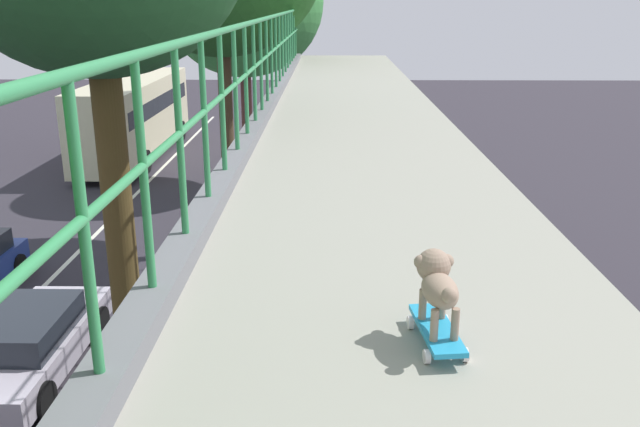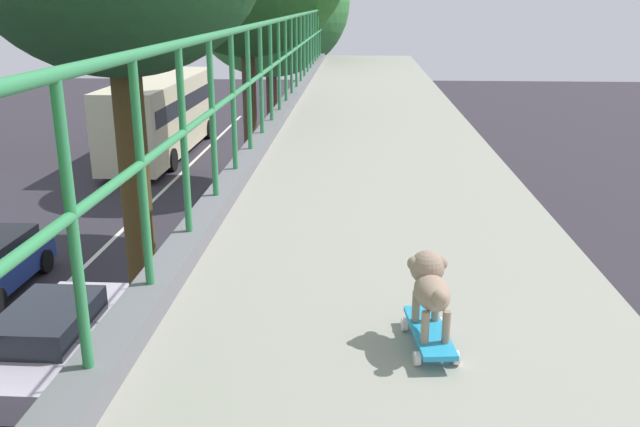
% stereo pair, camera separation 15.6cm
% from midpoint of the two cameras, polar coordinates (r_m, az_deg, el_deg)
% --- Properties ---
extents(car_silver_fifth, '(1.83, 4.54, 1.32)m').
position_cam_midpoint_polar(car_silver_fifth, '(14.09, -23.68, -10.04)').
color(car_silver_fifth, '#B7AEBC').
rests_on(car_silver_fifth, ground).
extents(city_bus, '(2.67, 11.14, 3.49)m').
position_cam_midpoint_polar(city_bus, '(31.77, -15.59, 8.15)').
color(city_bus, beige).
rests_on(city_bus, ground).
extents(roadside_tree_farthest, '(5.72, 5.72, 9.41)m').
position_cam_midpoint_polar(roadside_tree_farthest, '(25.21, -6.71, 17.31)').
color(roadside_tree_farthest, brown).
rests_on(roadside_tree_farthest, ground).
extents(toy_skateboard, '(0.23, 0.50, 0.09)m').
position_cam_midpoint_polar(toy_skateboard, '(3.12, 8.42, -9.81)').
color(toy_skateboard, '#2398CC').
rests_on(toy_skateboard, overpass_deck).
extents(small_dog, '(0.20, 0.41, 0.34)m').
position_cam_midpoint_polar(small_dog, '(3.04, 8.46, -5.73)').
color(small_dog, gray).
rests_on(small_dog, toy_skateboard).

